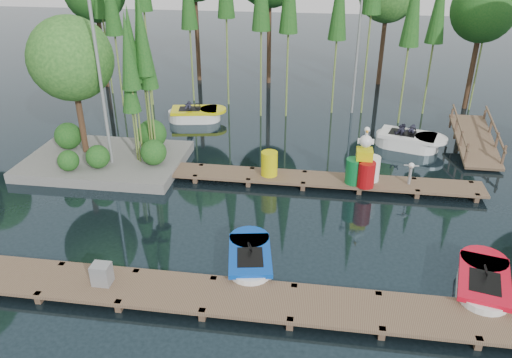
# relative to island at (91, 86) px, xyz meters

# --- Properties ---
(ground_plane) EXTENTS (90.00, 90.00, 0.00)m
(ground_plane) POSITION_rel_island_xyz_m (6.30, -3.29, -3.18)
(ground_plane) COLOR #19282F
(near_dock) EXTENTS (18.00, 1.50, 0.50)m
(near_dock) POSITION_rel_island_xyz_m (6.30, -7.79, -2.95)
(near_dock) COLOR brown
(near_dock) RESTS_ON ground
(far_dock) EXTENTS (15.00, 1.20, 0.50)m
(far_dock) POSITION_rel_island_xyz_m (7.30, -0.79, -2.95)
(far_dock) COLOR brown
(far_dock) RESTS_ON ground
(island) EXTENTS (6.20, 4.20, 6.75)m
(island) POSITION_rel_island_xyz_m (0.00, 0.00, 0.00)
(island) COLOR slate
(island) RESTS_ON ground
(lamp_island) EXTENTS (0.30, 0.30, 7.25)m
(lamp_island) POSITION_rel_island_xyz_m (0.80, -0.79, 1.08)
(lamp_island) COLOR gray
(lamp_island) RESTS_ON ground
(lamp_rear) EXTENTS (0.30, 0.30, 7.25)m
(lamp_rear) POSITION_rel_island_xyz_m (10.30, 7.71, 1.08)
(lamp_rear) COLOR gray
(lamp_rear) RESTS_ON ground
(ramp) EXTENTS (1.50, 3.94, 1.49)m
(ramp) POSITION_rel_island_xyz_m (15.30, 3.21, -2.60)
(ramp) COLOR brown
(ramp) RESTS_ON ground
(boat_blue) EXTENTS (1.59, 2.73, 0.86)m
(boat_blue) POSITION_rel_island_xyz_m (7.13, -6.19, -2.93)
(boat_blue) COLOR white
(boat_blue) RESTS_ON ground
(boat_red) EXTENTS (1.84, 2.96, 0.92)m
(boat_red) POSITION_rel_island_xyz_m (13.31, -6.40, -2.92)
(boat_red) COLOR white
(boat_red) RESTS_ON ground
(boat_yellow_far) EXTENTS (3.06, 1.79, 1.44)m
(boat_yellow_far) POSITION_rel_island_xyz_m (2.54, 5.40, -2.88)
(boat_yellow_far) COLOR white
(boat_yellow_far) RESTS_ON ground
(boat_white_far) EXTENTS (3.28, 2.18, 1.43)m
(boat_white_far) POSITION_rel_island_xyz_m (12.60, 3.41, -2.86)
(boat_white_far) COLOR white
(boat_white_far) RESTS_ON ground
(utility_cabinet) EXTENTS (0.48, 0.40, 0.58)m
(utility_cabinet) POSITION_rel_island_xyz_m (3.49, -7.79, -2.59)
(utility_cabinet) COLOR gray
(utility_cabinet) RESTS_ON near_dock
(yellow_barrel) EXTENTS (0.62, 0.62, 0.93)m
(yellow_barrel) POSITION_rel_island_xyz_m (7.01, -0.79, -2.42)
(yellow_barrel) COLOR #D5CD0B
(yellow_barrel) RESTS_ON far_dock
(drum_cluster) EXTENTS (1.24, 1.14, 2.14)m
(drum_cluster) POSITION_rel_island_xyz_m (10.45, -0.95, -2.25)
(drum_cluster) COLOR #0B672D
(drum_cluster) RESTS_ON far_dock
(seagull_post) EXTENTS (0.52, 0.28, 0.84)m
(seagull_post) POSITION_rel_island_xyz_m (12.12, -0.79, -2.32)
(seagull_post) COLOR gray
(seagull_post) RESTS_ON far_dock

